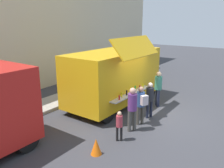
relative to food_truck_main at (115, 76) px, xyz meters
name	(u,v)px	position (x,y,z in m)	size (l,w,h in m)	color
ground_plane	(153,114)	(-0.11, -2.23, -1.50)	(60.00, 60.00, 0.00)	#38383D
curb_strip	(16,116)	(-4.00, 2.62, -1.43)	(28.00, 1.60, 0.15)	#9E998E
food_truck_main	(115,76)	(0.00, 0.00, 0.00)	(5.54, 3.09, 3.50)	gold
traffic_cone_orange	(96,147)	(-4.23, -2.14, -1.23)	(0.36, 0.36, 0.55)	orange
trash_bin	(122,74)	(4.32, 2.32, -1.07)	(0.60, 0.60, 0.86)	#2F653B
customer_front_ordering	(150,97)	(-0.61, -2.24, -0.54)	(0.52, 0.36, 1.61)	#202437
customer_mid_with_backpack	(141,102)	(-1.45, -2.28, -0.50)	(0.45, 0.53, 1.63)	#4B463F
customer_rear_waiting	(132,106)	(-2.14, -2.26, -0.45)	(0.36, 0.36, 1.76)	#494843
customer_extra_browsing	(158,86)	(0.95, -1.95, -0.44)	(0.36, 0.36, 1.78)	#1E233B
child_near_queue	(119,123)	(-3.09, -2.28, -0.83)	(0.23, 0.23, 1.13)	black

